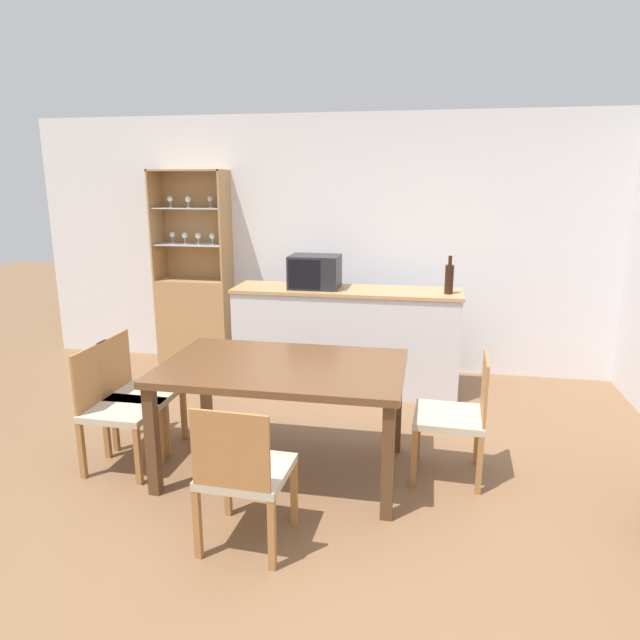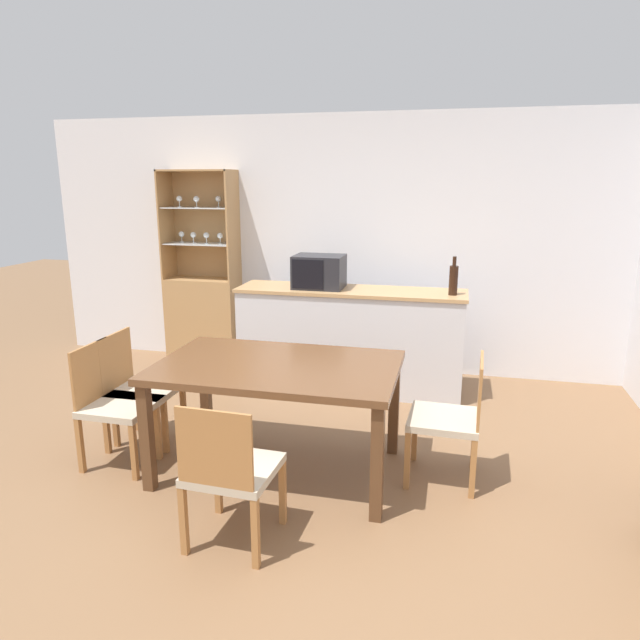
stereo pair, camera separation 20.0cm
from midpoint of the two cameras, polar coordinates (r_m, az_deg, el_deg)
The scene contains 11 objects.
ground_plane at distance 3.73m, azimuth -1.54°, elevation -17.08°, with size 18.00×18.00×0.00m, color brown.
wall_back at distance 5.82m, azimuth 5.15°, elevation 7.46°, with size 6.80×0.06×2.55m.
kitchen_counter at distance 5.30m, azimuth 4.09°, elevation -1.95°, with size 2.08×0.54×0.95m.
display_cabinet at distance 6.20m, azimuth -10.64°, elevation 1.40°, with size 0.76×0.35×2.02m.
dining_table at distance 3.74m, azimuth -2.74°, elevation -5.63°, with size 1.56×0.99×0.75m.
dining_chair_side_left_near at distance 4.14m, azimuth -18.48°, elevation -7.96°, with size 0.45×0.45×0.84m.
dining_chair_head_near at distance 3.12m, azimuth -7.11°, elevation -14.76°, with size 0.46×0.46×0.84m.
dining_chair_side_right_far at distance 3.83m, azimuth 14.45°, elevation -9.46°, with size 0.46×0.46×0.84m.
dining_chair_side_left_far at distance 4.38m, azimuth -16.45°, elevation -6.62°, with size 0.45×0.45×0.84m.
microwave at distance 5.22m, azimuth 1.00°, elevation 4.86°, with size 0.45×0.36×0.30m.
wine_bottle at distance 5.05m, azimuth 14.31°, elevation 3.95°, with size 0.08×0.08×0.33m.
Camera 2 is at (0.94, -3.07, 1.92)m, focal length 32.00 mm.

